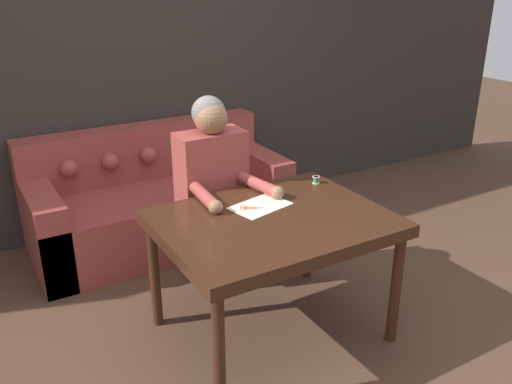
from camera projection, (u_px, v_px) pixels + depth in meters
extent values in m
plane|color=#4C3323|center=(271.00, 336.00, 3.09)|extent=(16.00, 16.00, 0.00)
cube|color=#2D2823|center=(141.00, 61.00, 4.12)|extent=(8.00, 0.06, 2.60)
cube|color=#381E11|center=(273.00, 223.00, 2.88)|extent=(1.20, 0.93, 0.07)
cylinder|color=#381E11|center=(219.00, 355.00, 2.44)|extent=(0.06, 0.06, 0.66)
cylinder|color=#381E11|center=(396.00, 289.00, 2.94)|extent=(0.06, 0.06, 0.66)
cylinder|color=#381E11|center=(155.00, 275.00, 3.08)|extent=(0.06, 0.06, 0.66)
cylinder|color=#381E11|center=(309.00, 232.00, 3.59)|extent=(0.06, 0.06, 0.66)
cube|color=brown|center=(161.00, 215.00, 4.10)|extent=(1.87, 0.85, 0.44)
cube|color=brown|center=(143.00, 151.00, 4.20)|extent=(1.87, 0.22, 0.41)
cube|color=brown|center=(45.00, 230.00, 3.68)|extent=(0.20, 0.85, 0.60)
cube|color=brown|center=(256.00, 185.00, 4.47)|extent=(0.20, 0.85, 0.60)
sphere|color=brown|center=(69.00, 169.00, 3.82)|extent=(0.13, 0.13, 0.13)
sphere|color=brown|center=(110.00, 162.00, 3.95)|extent=(0.13, 0.13, 0.13)
sphere|color=brown|center=(149.00, 155.00, 4.09)|extent=(0.13, 0.13, 0.13)
sphere|color=brown|center=(185.00, 149.00, 4.23)|extent=(0.13, 0.13, 0.13)
sphere|color=brown|center=(218.00, 144.00, 4.37)|extent=(0.13, 0.13, 0.13)
cube|color=white|center=(209.00, 183.00, 4.10)|extent=(0.28, 0.26, 0.00)
cylinder|color=#33281E|center=(214.00, 253.00, 3.54)|extent=(0.28, 0.28, 0.45)
cube|color=#993D38|center=(211.00, 179.00, 3.35)|extent=(0.42, 0.22, 0.60)
sphere|color=#896042|center=(211.00, 118.00, 3.18)|extent=(0.20, 0.20, 0.20)
sphere|color=slate|center=(209.00, 113.00, 3.20)|extent=(0.20, 0.20, 0.20)
cylinder|color=#993D38|center=(205.00, 196.00, 3.04)|extent=(0.10, 0.34, 0.07)
sphere|color=#896042|center=(216.00, 207.00, 2.90)|extent=(0.08, 0.08, 0.08)
cylinder|color=#993D38|center=(259.00, 185.00, 3.20)|extent=(0.12, 0.34, 0.07)
sphere|color=#896042|center=(277.00, 193.00, 3.09)|extent=(0.08, 0.08, 0.08)
cube|color=beige|center=(260.00, 206.00, 3.00)|extent=(0.36, 0.28, 0.00)
cube|color=silver|center=(267.00, 208.00, 2.97)|extent=(0.11, 0.05, 0.00)
cube|color=#D1511E|center=(250.00, 209.00, 2.96)|extent=(0.07, 0.04, 0.00)
torus|color=#D1511E|center=(243.00, 209.00, 2.95)|extent=(0.04, 0.04, 0.01)
cube|color=silver|center=(267.00, 209.00, 2.95)|extent=(0.09, 0.09, 0.00)
cube|color=#D1511E|center=(250.00, 208.00, 2.97)|extent=(0.06, 0.06, 0.00)
torus|color=#D1511E|center=(244.00, 207.00, 2.98)|extent=(0.04, 0.04, 0.01)
cylinder|color=silver|center=(257.00, 208.00, 2.96)|extent=(0.01, 0.01, 0.01)
cylinder|color=#338C4C|center=(316.00, 180.00, 3.31)|extent=(0.03, 0.03, 0.04)
cylinder|color=beige|center=(316.00, 177.00, 3.31)|extent=(0.04, 0.04, 0.00)
cylinder|color=beige|center=(316.00, 183.00, 3.32)|extent=(0.04, 0.04, 0.00)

